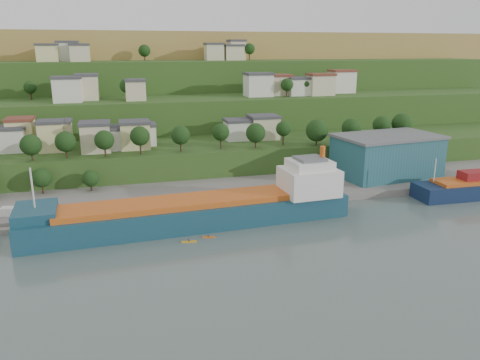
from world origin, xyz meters
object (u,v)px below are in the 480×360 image
object	(u,v)px
cargo_ship_near	(202,212)
warehouse	(387,155)
caravan	(14,213)
kayak_orange	(209,237)

from	to	relation	value
cargo_ship_near	warehouse	world-z (taller)	cargo_ship_near
warehouse	caravan	bearing A→B (deg)	177.80
cargo_ship_near	caravan	distance (m)	44.98
cargo_ship_near	warehouse	distance (m)	66.03
cargo_ship_near	warehouse	size ratio (longest dim) A/B	2.31
warehouse	kayak_orange	xyz separation A→B (m)	(-62.16, -29.98, -8.22)
cargo_ship_near	caravan	bearing A→B (deg)	160.19
warehouse	kayak_orange	bearing A→B (deg)	-161.37
cargo_ship_near	kayak_orange	size ratio (longest dim) A/B	26.77
warehouse	kayak_orange	distance (m)	69.50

